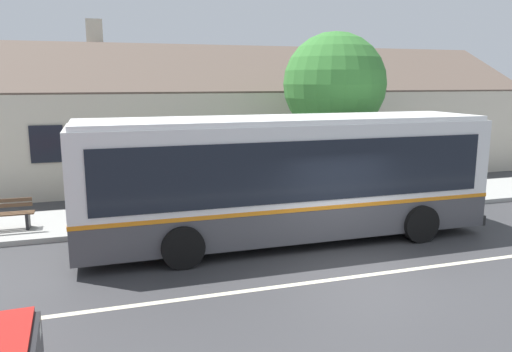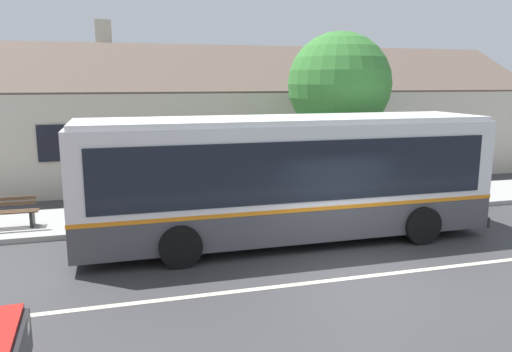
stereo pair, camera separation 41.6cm
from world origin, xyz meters
name	(u,v)px [view 1 (the left image)]	position (x,y,z in m)	size (l,w,h in m)	color
ground_plane	(370,275)	(0.00, 0.00, 0.00)	(300.00, 300.00, 0.00)	#38383A
sidewalk_far	(277,207)	(0.00, 6.00, 0.07)	(60.00, 3.00, 0.15)	#9E9E99
lane_divider_stripe	(370,275)	(0.00, 0.00, 0.00)	(60.00, 0.16, 0.01)	beige
community_building	(245,128)	(1.18, 13.83, 2.01)	(24.75, 8.85, 6.87)	beige
transit_bus	(287,175)	(-0.87, 2.90, 1.77)	(10.89, 2.79, 3.30)	#47474C
bench_down_street	(129,203)	(-4.77, 6.01, 0.58)	(1.88, 0.51, 0.94)	brown
street_tree_primary	(334,85)	(2.29, 6.64, 4.08)	(3.53, 3.53, 5.87)	#4C3828
bus_stop_sign	(439,158)	(5.49, 4.99, 1.64)	(0.36, 0.07, 2.40)	gray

